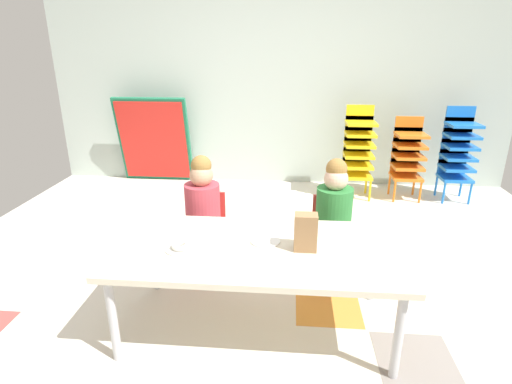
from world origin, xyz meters
name	(u,v)px	position (x,y,z in m)	size (l,w,h in m)	color
ground_plane	(265,271)	(0.00, -0.01, -0.01)	(5.57, 4.52, 0.02)	silver
back_wall	(279,70)	(0.00, 2.26, 1.38)	(5.57, 0.10, 2.76)	#B2C1B7
craft_table	(257,253)	(-0.01, -0.68, 0.51)	(1.68, 0.83, 0.55)	beige
seated_child_near_camera	(203,204)	(-0.47, -0.04, 0.55)	(0.35, 0.35, 0.92)	red
seated_child_middle_seat	(334,208)	(0.49, -0.04, 0.55)	(0.33, 0.33, 0.92)	red
kid_chair_yellow_stack	(358,147)	(0.93, 1.75, 0.58)	(0.32, 0.30, 1.04)	yellow
kid_chair_orange_stack	(408,154)	(1.48, 1.75, 0.52)	(0.32, 0.30, 0.92)	orange
kid_chair_blue_stack	(458,150)	(2.01, 1.75, 0.58)	(0.32, 0.30, 1.04)	blue
folded_activity_table	(154,141)	(-1.54, 2.06, 0.54)	(0.90, 0.29, 1.09)	#19724C
paper_bag_brown	(306,232)	(0.27, -0.69, 0.66)	(0.13, 0.09, 0.22)	#9E754C
paper_plate_near_edge	(181,249)	(-0.45, -0.75, 0.56)	(0.18, 0.18, 0.01)	white
paper_plate_center_table	(265,241)	(0.03, -0.61, 0.56)	(0.18, 0.18, 0.01)	white
donut_powdered_on_plate	(181,245)	(-0.45, -0.75, 0.58)	(0.11, 0.11, 0.03)	white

